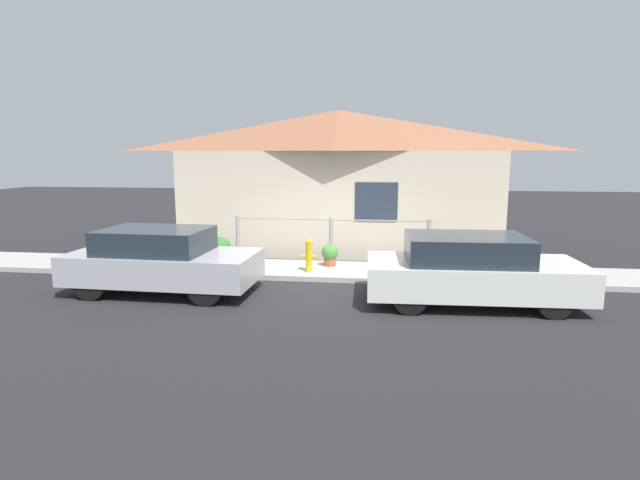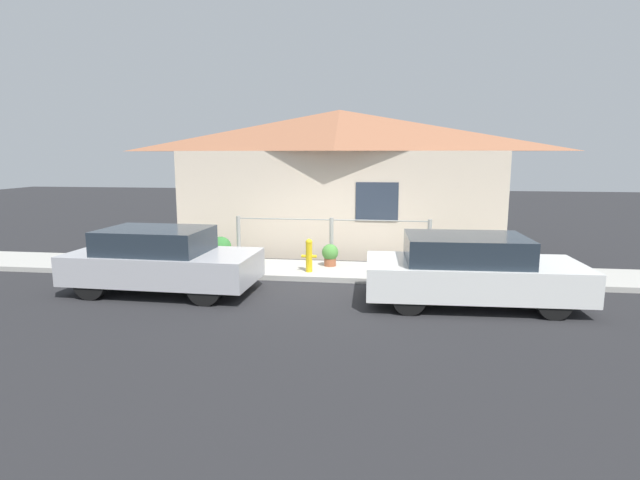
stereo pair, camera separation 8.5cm
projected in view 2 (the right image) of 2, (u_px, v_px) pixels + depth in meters
The scene contains 10 objects.
ground_plane at pixel (323, 282), 11.02m from camera, with size 60.00×60.00×0.00m, color #262628.
sidewalk at pixel (328, 271), 11.87m from camera, with size 24.00×1.75×0.12m.
house at pixel (339, 139), 13.76m from camera, with size 9.17×2.23×4.01m.
fence at pixel (331, 238), 12.46m from camera, with size 4.90×0.10×1.12m.
car_left at pixel (162, 260), 10.15m from camera, with size 3.82×1.80×1.32m.
car_right at pixel (471, 270), 9.33m from camera, with size 4.01×1.89×1.31m.
fire_hydrant at pixel (309, 255), 11.46m from camera, with size 0.35×0.16×0.77m.
potted_plant_near_hydrant at pixel (330, 254), 12.09m from camera, with size 0.40×0.40×0.54m.
potted_plant_by_fence at pixel (221, 248), 12.63m from camera, with size 0.53×0.53×0.63m.
potted_plant_corner at pixel (463, 255), 11.82m from camera, with size 0.49×0.49×0.58m.
Camera 2 is at (1.40, -10.61, 2.79)m, focal length 28.00 mm.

